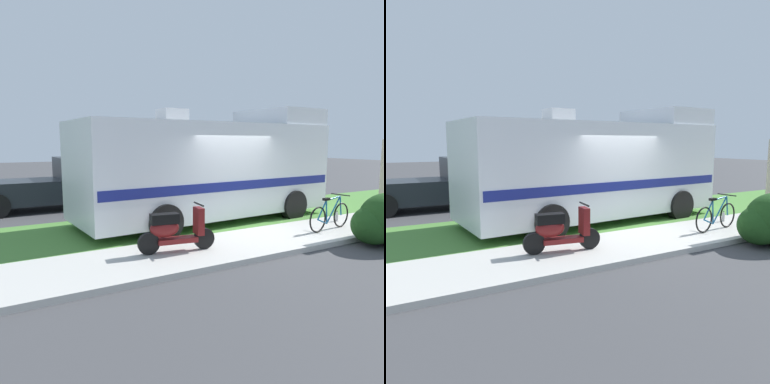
{
  "view_description": "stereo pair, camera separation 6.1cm",
  "coord_description": "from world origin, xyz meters",
  "views": [
    {
      "loc": [
        -5.74,
        -7.53,
        2.32
      ],
      "look_at": [
        -1.24,
        0.3,
        1.1
      ],
      "focal_mm": 34.39,
      "sensor_mm": 36.0,
      "label": 1
    },
    {
      "loc": [
        -5.69,
        -7.56,
        2.32
      ],
      "look_at": [
        -1.24,
        0.3,
        1.1
      ],
      "focal_mm": 34.39,
      "sensor_mm": 36.0,
      "label": 2
    }
  ],
  "objects": [
    {
      "name": "bottle_green",
      "position": [
        2.86,
        -0.76,
        0.24
      ],
      "size": [
        0.07,
        0.07,
        0.29
      ],
      "color": "#B2B2B7",
      "rests_on": "ground"
    },
    {
      "name": "pickup_truck_near",
      "position": [
        -3.12,
        5.99,
        0.96
      ],
      "size": [
        5.72,
        2.16,
        1.8
      ],
      "color": "#1E2328",
      "rests_on": "ground"
    },
    {
      "name": "bicycle",
      "position": [
        1.82,
        -1.36,
        0.49
      ],
      "size": [
        1.64,
        0.52,
        0.88
      ],
      "color": "black",
      "rests_on": "ground"
    },
    {
      "name": "grass_strip",
      "position": [
        0.0,
        1.5,
        0.04
      ],
      "size": [
        24.0,
        3.4,
        0.08
      ],
      "color": "#4C8438",
      "rests_on": "ground"
    },
    {
      "name": "motorhome_rv",
      "position": [
        0.03,
        1.48,
        1.59
      ],
      "size": [
        7.67,
        3.04,
        3.35
      ],
      "color": "silver",
      "rests_on": "ground"
    },
    {
      "name": "scooter",
      "position": [
        -2.46,
        -1.09,
        0.58
      ],
      "size": [
        1.61,
        0.57,
        0.97
      ],
      "color": "black",
      "rests_on": "ground"
    },
    {
      "name": "sidewalk",
      "position": [
        0.0,
        -1.2,
        0.06
      ],
      "size": [
        24.0,
        2.0,
        0.12
      ],
      "color": "beige",
      "rests_on": "ground"
    },
    {
      "name": "ground_plane",
      "position": [
        0.0,
        0.0,
        0.0
      ],
      "size": [
        80.0,
        80.0,
        0.0
      ],
      "primitive_type": "plane",
      "color": "#424244"
    }
  ]
}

